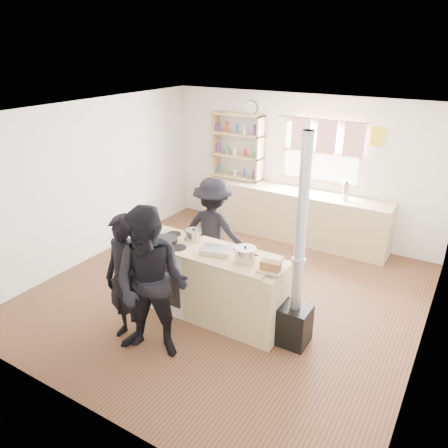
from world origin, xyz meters
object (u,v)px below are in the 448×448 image
at_px(cooking_island, 215,285).
at_px(person_near_left, 126,280).
at_px(thermos, 346,191).
at_px(skillet_greens, 165,240).
at_px(stockpot_counter, 245,254).
at_px(person_near_right, 152,285).
at_px(bread_board, 270,267).
at_px(stockpot_stove, 194,235).
at_px(person_far, 214,230).
at_px(flue_heater, 296,295).
at_px(roast_tray, 216,250).

relative_size(cooking_island, person_near_left, 1.25).
bearing_deg(thermos, skillet_greens, -117.04).
distance_m(cooking_island, stockpot_counter, 0.70).
relative_size(skillet_greens, person_near_right, 0.20).
bearing_deg(thermos, bread_board, -89.58).
bearing_deg(person_near_left, stockpot_stove, 80.55).
bearing_deg(stockpot_stove, person_near_left, -102.48).
distance_m(thermos, person_far, 2.36).
bearing_deg(skillet_greens, flue_heater, 3.56).
bearing_deg(skillet_greens, roast_tray, 5.32).
xyz_separation_m(flue_heater, person_near_left, (-1.70, -0.92, 0.13)).
xyz_separation_m(flue_heater, person_far, (-1.61, 0.80, 0.13)).
relative_size(stockpot_stove, person_near_left, 0.13).
xyz_separation_m(roast_tray, stockpot_counter, (0.40, -0.00, 0.05)).
relative_size(stockpot_counter, person_near_left, 0.16).
distance_m(skillet_greens, bread_board, 1.48).
bearing_deg(thermos, flue_heater, -83.73).
distance_m(thermos, bread_board, 2.87).
bearing_deg(stockpot_stove, thermos, 66.09).
distance_m(roast_tray, person_near_right, 0.96).
xyz_separation_m(skillet_greens, bread_board, (1.48, -0.01, 0.02)).
bearing_deg(skillet_greens, person_far, 80.79).
bearing_deg(person_near_right, thermos, 59.74).
height_order(bread_board, person_near_right, person_near_right).
xyz_separation_m(cooking_island, skillet_greens, (-0.70, -0.09, 0.49)).
bearing_deg(roast_tray, stockpot_counter, -0.64).
height_order(bread_board, person_far, person_far).
distance_m(skillet_greens, person_far, 0.94).
bearing_deg(stockpot_counter, skillet_greens, -176.79).
xyz_separation_m(person_near_left, person_far, (0.09, 1.72, -0.01)).
bearing_deg(cooking_island, thermos, 74.58).
bearing_deg(person_far, stockpot_counter, 134.61).
bearing_deg(person_near_left, cooking_island, 57.83).
relative_size(cooking_island, person_far, 1.27).
relative_size(roast_tray, person_far, 0.27).
bearing_deg(stockpot_stove, cooking_island, -17.92).
xyz_separation_m(thermos, bread_board, (0.02, -2.87, -0.07)).
relative_size(flue_heater, person_near_left, 1.59).
distance_m(thermos, stockpot_counter, 2.82).
bearing_deg(bread_board, flue_heater, 22.33).
height_order(stockpot_counter, person_near_left, person_near_left).
relative_size(stockpot_stove, person_near_right, 0.12).
distance_m(skillet_greens, person_near_right, 0.98).
height_order(roast_tray, stockpot_counter, stockpot_counter).
bearing_deg(roast_tray, flue_heater, 2.31).
distance_m(roast_tray, flue_heater, 1.08).
height_order(cooking_island, roast_tray, roast_tray).
bearing_deg(bread_board, thermos, 90.42).
height_order(roast_tray, person_near_left, person_near_left).
height_order(skillet_greens, person_near_left, person_near_left).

